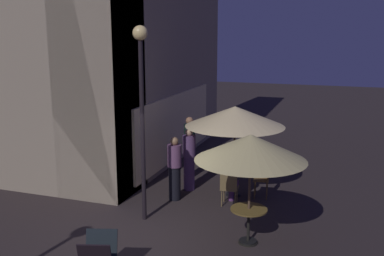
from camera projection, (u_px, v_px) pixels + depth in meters
ground_plane at (148, 238)px, 9.38m from camera, size 60.00×60.00×0.00m
cafe_building at (94, 22)px, 13.45m from camera, size 8.86×7.55×9.12m
street_lamp_near_corner at (141, 88)px, 9.69m from camera, size 0.33×0.33×4.40m
cafe_table_0 at (249, 218)px, 9.04m from camera, size 0.75×0.75×0.75m
cafe_table_1 at (234, 175)px, 11.72m from camera, size 0.79×0.79×0.76m
patio_umbrella_0 at (251, 148)px, 8.73m from camera, size 2.23×2.23×2.30m
patio_umbrella_1 at (235, 116)px, 11.39m from camera, size 2.57×2.57×2.40m
cafe_chair_0 at (229, 186)px, 10.98m from camera, size 0.46×0.46×0.91m
cafe_chair_1 at (265, 177)px, 11.55m from camera, size 0.43×0.43×0.94m
patron_seated_0 at (230, 177)px, 11.08m from camera, size 0.55×0.40×1.25m
patron_standing_1 at (175, 169)px, 11.38m from camera, size 0.36×0.36×1.66m
patron_standing_2 at (189, 159)px, 12.09m from camera, size 0.35×0.35×1.73m
patron_standing_3 at (190, 147)px, 13.17m from camera, size 0.33×0.33×1.83m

